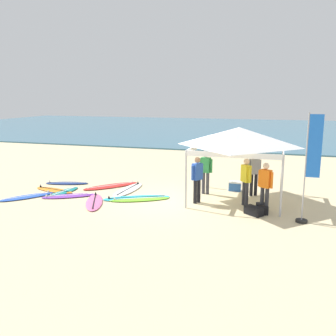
{
  "coord_description": "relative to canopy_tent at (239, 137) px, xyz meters",
  "views": [
    {
      "loc": [
        3.72,
        -12.77,
        3.89
      ],
      "look_at": [
        -0.6,
        1.14,
        1.0
      ],
      "focal_mm": 39.18,
      "sensor_mm": 36.0,
      "label": 1
    }
  ],
  "objects": [
    {
      "name": "ground_plane",
      "position": [
        -2.23,
        -0.82,
        -2.39
      ],
      "size": [
        80.0,
        80.0,
        0.0
      ],
      "primitive_type": "plane",
      "color": "beige"
    },
    {
      "name": "sea",
      "position": [
        -2.23,
        29.68,
        -2.34
      ],
      "size": [
        80.0,
        36.0,
        0.1
      ],
      "primitive_type": "cube",
      "color": "#386B84",
      "rests_on": "ground"
    },
    {
      "name": "canopy_tent",
      "position": [
        0.0,
        0.0,
        0.0
      ],
      "size": [
        3.3,
        3.3,
        2.75
      ],
      "color": "#B7B7BC",
      "rests_on": "ground"
    },
    {
      "name": "surfboard_white",
      "position": [
        -4.49,
        0.04,
        -2.35
      ],
      "size": [
        0.75,
        2.44,
        0.19
      ],
      "color": "white",
      "rests_on": "ground"
    },
    {
      "name": "surfboard_purple",
      "position": [
        -6.32,
        -1.55,
        -2.35
      ],
      "size": [
        2.04,
        1.54,
        0.19
      ],
      "color": "purple",
      "rests_on": "ground"
    },
    {
      "name": "surfboard_navy",
      "position": [
        -7.59,
        0.29,
        -2.35
      ],
      "size": [
        1.98,
        1.01,
        0.19
      ],
      "color": "navy",
      "rests_on": "ground"
    },
    {
      "name": "surfboard_lime",
      "position": [
        -3.52,
        -1.14,
        -2.35
      ],
      "size": [
        2.31,
        1.61,
        0.19
      ],
      "color": "#7AD12D",
      "rests_on": "ground"
    },
    {
      "name": "surfboard_blue",
      "position": [
        -7.81,
        -2.12,
        -2.35
      ],
      "size": [
        1.66,
        1.99,
        0.19
      ],
      "color": "blue",
      "rests_on": "ground"
    },
    {
      "name": "surfboard_orange",
      "position": [
        -7.41,
        -0.93,
        -2.35
      ],
      "size": [
        2.01,
        0.92,
        0.19
      ],
      "color": "orange",
      "rests_on": "ground"
    },
    {
      "name": "surfboard_pink",
      "position": [
        -4.97,
        -1.99,
        -2.35
      ],
      "size": [
        1.47,
        2.25,
        0.19
      ],
      "color": "pink",
      "rests_on": "ground"
    },
    {
      "name": "surfboard_cyan",
      "position": [
        -3.68,
        -1.04,
        -2.35
      ],
      "size": [
        2.59,
        1.79,
        0.19
      ],
      "color": "#23B2CC",
      "rests_on": "ground"
    },
    {
      "name": "surfboard_red",
      "position": [
        -5.45,
        0.41,
        -2.35
      ],
      "size": [
        2.14,
        2.35,
        0.19
      ],
      "color": "red",
      "rests_on": "ground"
    },
    {
      "name": "surfboard_teal",
      "position": [
        -6.85,
        -1.12,
        -2.35
      ],
      "size": [
        0.66,
        1.85,
        0.19
      ],
      "color": "#19847F",
      "rests_on": "ground"
    },
    {
      "name": "person_yellow",
      "position": [
        0.37,
        -0.68,
        -1.4
      ],
      "size": [
        0.39,
        0.45,
        1.71
      ],
      "color": "#2D2D33",
      "rests_on": "ground"
    },
    {
      "name": "person_green",
      "position": [
        -1.31,
        0.48,
        -1.4
      ],
      "size": [
        0.54,
        0.28,
        1.71
      ],
      "color": "#383842",
      "rests_on": "ground"
    },
    {
      "name": "person_blue",
      "position": [
        -1.35,
        -0.87,
        -1.4
      ],
      "size": [
        0.39,
        0.47,
        1.71
      ],
      "color": "black",
      "rests_on": "ground"
    },
    {
      "name": "person_orange",
      "position": [
        1.07,
        -1.33,
        -1.4
      ],
      "size": [
        0.49,
        0.36,
        1.71
      ],
      "color": "#2D2D33",
      "rests_on": "ground"
    },
    {
      "name": "person_grey",
      "position": [
        0.55,
        0.77,
        -1.4
      ],
      "size": [
        0.5,
        0.36,
        1.71
      ],
      "color": "black",
      "rests_on": "ground"
    },
    {
      "name": "banner_flag",
      "position": [
        2.35,
        -1.95,
        -0.82
      ],
      "size": [
        0.6,
        0.36,
        3.4
      ],
      "color": "#99999E",
      "rests_on": "ground"
    },
    {
      "name": "gear_bag_near_tent",
      "position": [
        1.0,
        -1.34,
        -2.25
      ],
      "size": [
        0.45,
        0.66,
        0.28
      ],
      "primitive_type": "cube",
      "rotation": [
        0.0,
        0.0,
        1.79
      ],
      "color": "black",
      "rests_on": "ground"
    },
    {
      "name": "gear_bag_by_pole",
      "position": [
        0.75,
        -1.67,
        -2.25
      ],
      "size": [
        0.67,
        0.62,
        0.28
      ],
      "primitive_type": "cube",
      "rotation": [
        0.0,
        0.0,
        2.49
      ],
      "color": "black",
      "rests_on": "ground"
    },
    {
      "name": "cooler_box",
      "position": [
        -0.23,
        1.33,
        -2.19
      ],
      "size": [
        0.5,
        0.36,
        0.39
      ],
      "color": "#2D60B7",
      "rests_on": "ground"
    }
  ]
}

